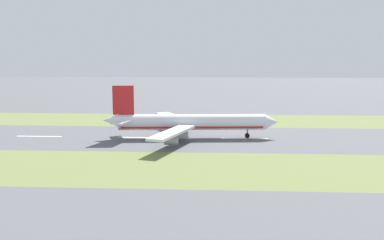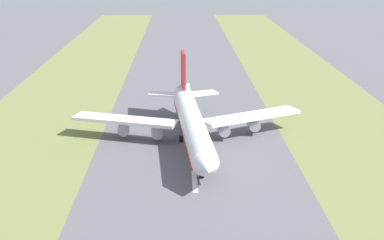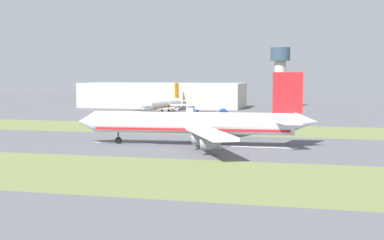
{
  "view_description": "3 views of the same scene",
  "coord_description": "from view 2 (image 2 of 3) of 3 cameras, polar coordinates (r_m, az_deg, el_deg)",
  "views": [
    {
      "loc": [
        168.96,
        11.59,
        33.08
      ],
      "look_at": [
        0.07,
        1.95,
        7.0
      ],
      "focal_mm": 42.0,
      "sensor_mm": 36.0,
      "label": 1
    },
    {
      "loc": [
        3.16,
        134.25,
        48.83
      ],
      "look_at": [
        0.07,
        1.95,
        7.0
      ],
      "focal_mm": 50.0,
      "sensor_mm": 36.0,
      "label": 2
    },
    {
      "loc": [
        -143.13,
        -33.37,
        19.2
      ],
      "look_at": [
        0.07,
        1.95,
        7.0
      ],
      "focal_mm": 50.0,
      "sensor_mm": 36.0,
      "label": 3
    }
  ],
  "objects": [
    {
      "name": "grass_median_west",
      "position": [
        150.75,
        17.38,
        -2.19
      ],
      "size": [
        40.0,
        600.0,
        0.01
      ],
      "primitive_type": "cube",
      "color": "olive",
      "rests_on": "ground"
    },
    {
      "name": "centreline_dash_far",
      "position": [
        122.5,
        0.25,
        -5.95
      ],
      "size": [
        1.2,
        18.0,
        0.01
      ],
      "primitive_type": "cube",
      "color": "silver",
      "rests_on": "ground"
    },
    {
      "name": "centreline_dash_mid",
      "position": [
        159.97,
        -0.14,
        -0.23
      ],
      "size": [
        1.2,
        18.0,
        0.01
      ],
      "primitive_type": "cube",
      "color": "silver",
      "rests_on": "ground"
    },
    {
      "name": "ground_plane",
      "position": [
        142.89,
        0.01,
        -2.44
      ],
      "size": [
        800.0,
        800.0,
        0.0
      ],
      "primitive_type": "plane",
      "color": "#56565B"
    },
    {
      "name": "airplane_main_jet",
      "position": [
        140.89,
        -0.08,
        -0.15
      ],
      "size": [
        63.93,
        67.22,
        20.2
      ],
      "color": "silver",
      "rests_on": "ground"
    },
    {
      "name": "centreline_dash_near",
      "position": [
        198.43,
        -0.39,
        3.3
      ],
      "size": [
        1.2,
        18.0,
        0.01
      ],
      "primitive_type": "cube",
      "color": "silver",
      "rests_on": "ground"
    },
    {
      "name": "grass_median_east",
      "position": [
        148.85,
        -17.6,
        -2.46
      ],
      "size": [
        40.0,
        600.0,
        0.01
      ],
      "primitive_type": "cube",
      "color": "olive",
      "rests_on": "ground"
    }
  ]
}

